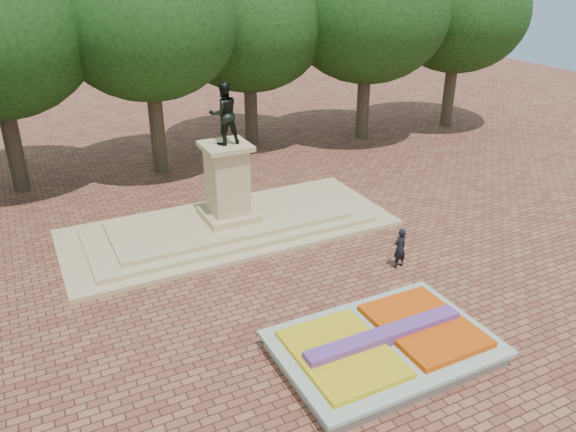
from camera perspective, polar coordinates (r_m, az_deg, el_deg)
name	(u,v)px	position (r m, az deg, el deg)	size (l,w,h in m)	color
ground	(321,329)	(18.33, 3.33, -11.41)	(90.00, 90.00, 0.00)	brown
flower_bed	(385,346)	(17.26, 9.79, -12.87)	(6.30, 4.30, 0.91)	gray
monument	(229,211)	(24.18, -6.04, 0.48)	(14.00, 6.00, 6.40)	tan
tree_row_back	(198,39)	(32.51, -9.17, 17.31)	(44.80, 8.80, 10.43)	#32271B
pedestrian	(400,248)	(21.64, 11.28, -3.21)	(0.59, 0.39, 1.62)	black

